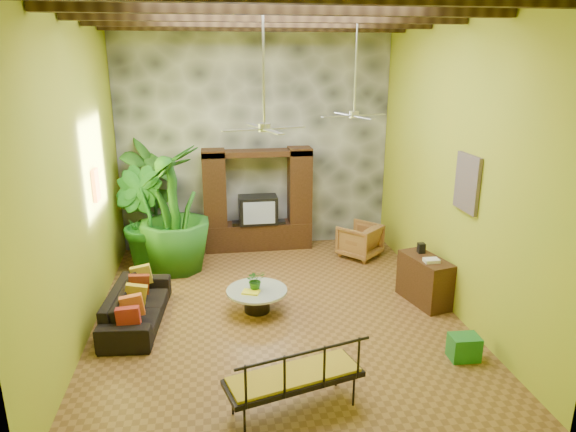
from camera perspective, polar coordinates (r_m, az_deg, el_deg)
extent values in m
plane|color=brown|center=(8.99, -1.35, -10.50)|extent=(7.00, 7.00, 0.00)
cube|color=gold|center=(11.58, -3.66, 8.77)|extent=(6.00, 0.02, 5.00)
cube|color=gold|center=(8.33, -22.46, 4.27)|extent=(0.02, 7.00, 5.00)
cube|color=gold|center=(9.01, 17.91, 5.62)|extent=(0.02, 7.00, 5.00)
cube|color=#3B3E43|center=(11.52, -3.63, 8.72)|extent=(5.98, 0.10, 4.98)
cube|color=#332210|center=(6.72, -0.13, 22.37)|extent=(5.95, 0.16, 0.22)
cube|color=#332210|center=(8.00, -1.60, 21.50)|extent=(5.95, 0.16, 0.22)
cube|color=#332210|center=(9.29, -2.65, 20.86)|extent=(5.95, 0.16, 0.22)
cube|color=#332210|center=(10.58, -3.44, 20.38)|extent=(5.95, 0.16, 0.22)
cube|color=black|center=(11.75, -3.30, -2.16)|extent=(2.40, 0.50, 0.60)
cube|color=black|center=(11.42, -8.14, 2.37)|extent=(0.50, 0.48, 2.00)
cube|color=black|center=(11.58, 1.30, 2.74)|extent=(0.50, 0.48, 2.00)
cube|color=black|center=(11.27, -3.47, 7.00)|extent=(2.40, 0.48, 0.12)
cube|color=black|center=(11.54, -3.34, 0.71)|extent=(0.85, 0.52, 0.62)
cube|color=#8C99A8|center=(11.28, -3.22, 0.33)|extent=(0.70, 0.02, 0.50)
cylinder|color=#A8A8AD|center=(7.56, -2.74, 16.59)|extent=(0.04, 0.04, 1.80)
cylinder|color=#A8A8AD|center=(7.62, -2.65, 9.80)|extent=(0.18, 0.18, 0.12)
cube|color=#A8A8AD|center=(7.75, -0.12, 9.80)|extent=(0.58, 0.26, 0.01)
cube|color=#A8A8AD|center=(7.95, -3.59, 9.95)|extent=(0.26, 0.58, 0.01)
cube|color=#A8A8AD|center=(7.50, -5.25, 9.48)|extent=(0.58, 0.26, 0.01)
cube|color=#A8A8AD|center=(7.29, -1.61, 9.33)|extent=(0.26, 0.58, 0.01)
cylinder|color=#A8A8AD|center=(9.47, 7.56, 16.55)|extent=(0.04, 0.04, 1.80)
cylinder|color=#A8A8AD|center=(9.52, 7.35, 11.13)|extent=(0.18, 0.18, 0.12)
cube|color=#A8A8AD|center=(9.71, 9.20, 11.05)|extent=(0.58, 0.26, 0.01)
cube|color=#A8A8AD|center=(9.83, 6.26, 11.23)|extent=(0.26, 0.58, 0.01)
cube|color=#A8A8AD|center=(9.35, 5.41, 10.96)|extent=(0.58, 0.26, 0.01)
cube|color=#A8A8AD|center=(9.22, 8.50, 10.77)|extent=(0.26, 0.58, 0.01)
cube|color=gold|center=(9.36, -20.57, 3.24)|extent=(0.06, 0.32, 0.55)
cube|color=#275490|center=(8.51, 19.29, 3.48)|extent=(0.06, 0.70, 0.90)
imported|color=black|center=(8.85, -16.46, -9.56)|extent=(0.97, 2.10, 0.60)
imported|color=olive|center=(11.33, 7.96, -2.70)|extent=(1.12, 1.12, 0.73)
imported|color=#266019|center=(11.50, -14.78, 2.09)|extent=(1.60, 1.65, 2.61)
imported|color=#17581B|center=(10.77, -15.88, -0.40)|extent=(1.48, 1.46, 2.10)
imported|color=#1F5B18|center=(10.46, -12.56, 0.68)|extent=(1.75, 1.75, 2.57)
cylinder|color=black|center=(8.93, -3.46, -9.43)|extent=(0.44, 0.44, 0.36)
cylinder|color=silver|center=(8.85, -3.49, -8.27)|extent=(1.04, 1.04, 0.04)
imported|color=#245D18|center=(8.77, -3.63, -7.11)|extent=(0.36, 0.33, 0.35)
cube|color=yellow|center=(8.71, -4.14, -8.44)|extent=(0.33, 0.28, 0.03)
cube|color=black|center=(6.52, 0.66, -17.57)|extent=(1.77, 0.98, 0.07)
cube|color=#B0901F|center=(6.50, 0.66, -17.28)|extent=(1.68, 0.90, 0.06)
cube|color=black|center=(6.13, 1.14, -17.07)|extent=(1.64, 0.48, 0.54)
cube|color=#372211|center=(9.45, 14.94, -6.88)|extent=(0.71, 1.13, 0.84)
cube|color=#1C6925|center=(8.04, 18.97, -13.63)|extent=(0.43, 0.33, 0.36)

